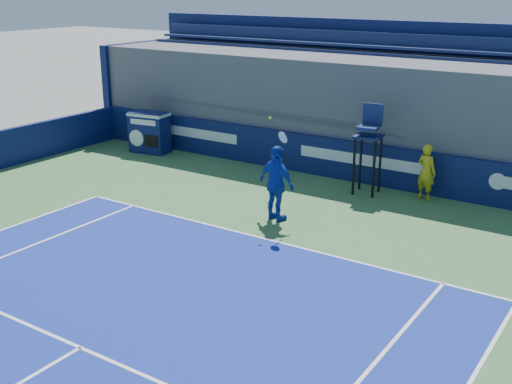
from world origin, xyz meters
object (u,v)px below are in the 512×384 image
Objects in this scene: match_clock at (149,131)px; ball_person at (426,172)px; umpire_chair at (369,140)px; tennis_player at (277,183)px.

ball_person is at bearing 1.98° from match_clock.
ball_person is 9.60m from match_clock.
match_clock is 0.57× the size of umpire_chair.
umpire_chair is (8.06, -0.04, 0.79)m from match_clock.
tennis_player is at bearing -24.39° from match_clock.
ball_person reaches higher than match_clock.
tennis_player reaches higher than ball_person.
tennis_player is (-0.95, -3.18, -0.58)m from umpire_chair.
match_clock is at bearing 155.61° from tennis_player.
ball_person is 1.75m from umpire_chair.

